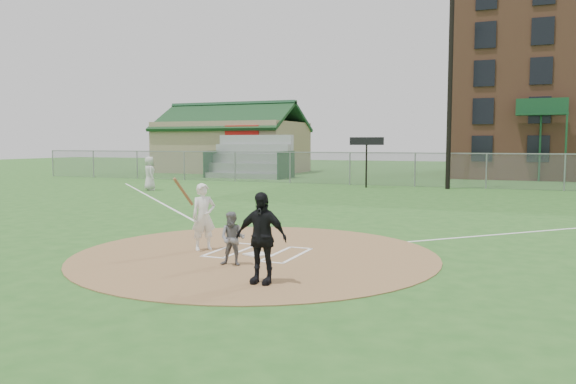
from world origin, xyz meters
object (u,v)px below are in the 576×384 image
at_px(catcher, 233,239).
at_px(batter_at_plate, 203,216).
at_px(umpire, 261,238).
at_px(home_plate, 257,254).
at_px(ondeck_player, 150,173).

relative_size(catcher, batter_at_plate, 0.64).
bearing_deg(batter_at_plate, umpire, -42.25).
height_order(umpire, batter_at_plate, batter_at_plate).
bearing_deg(batter_at_plate, home_plate, -2.89).
xyz_separation_m(catcher, batter_at_plate, (-1.45, 1.26, 0.24)).
xyz_separation_m(home_plate, catcher, (0.01, -1.19, 0.55)).
xyz_separation_m(umpire, ondeck_player, (-14.32, 16.35, 0.06)).
distance_m(home_plate, batter_at_plate, 1.65).
height_order(catcher, umpire, umpire).
height_order(home_plate, batter_at_plate, batter_at_plate).
bearing_deg(catcher, ondeck_player, 120.15).
bearing_deg(home_plate, ondeck_player, 133.11).
xyz_separation_m(home_plate, batter_at_plate, (-1.44, 0.07, 0.79)).
bearing_deg(umpire, ondeck_player, 129.98).
bearing_deg(umpire, batter_at_plate, 136.52).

